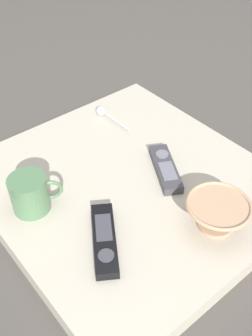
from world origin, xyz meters
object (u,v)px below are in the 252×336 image
Objects in this scene: cereal_bowl at (217,213)px; tv_remote_near at (165,168)px; tv_remote_far at (105,239)px; coffee_mug at (30,194)px; teaspoon at (103,112)px.

tv_remote_near is at bearing -10.07° from cereal_bowl.
cereal_bowl is 0.24m from tv_remote_far.
coffee_mug is at bearing 71.38° from tv_remote_near.
teaspoon is at bearing -7.25° from cereal_bowl.
tv_remote_near is (-0.11, -0.31, -0.03)m from coffee_mug.
coffee_mug reaches higher than cereal_bowl.
cereal_bowl reaches higher than tv_remote_far.
teaspoon is 0.46m from tv_remote_far.
cereal_bowl is 0.85× the size of tv_remote_near.
coffee_mug is 0.67× the size of tv_remote_near.
coffee_mug reaches higher than teaspoon.
teaspoon is at bearing -36.73° from tv_remote_far.
tv_remote_near is 0.26m from tv_remote_far.
teaspoon reaches higher than tv_remote_far.
tv_remote_near is (0.19, -0.03, -0.03)m from cereal_bowl.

